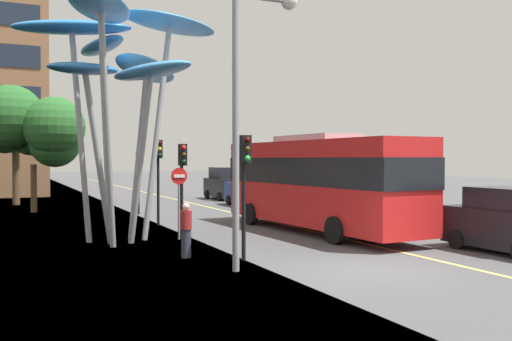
# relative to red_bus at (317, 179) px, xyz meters

# --- Properties ---
(ground) EXTENTS (120.00, 240.00, 0.10)m
(ground) POSITION_rel_red_bus_xyz_m (-3.42, -7.28, -2.16)
(ground) COLOR #4C4C4F
(red_bus) EXTENTS (3.13, 11.19, 3.86)m
(red_bus) POSITION_rel_red_bus_xyz_m (0.00, 0.00, 0.00)
(red_bus) COLOR red
(red_bus) RESTS_ON ground
(leaf_sculpture) EXTENTS (7.43, 8.31, 8.33)m
(leaf_sculpture) POSITION_rel_red_bus_xyz_m (-7.73, 0.34, 4.37)
(leaf_sculpture) COLOR #9EA0A5
(leaf_sculpture) RESTS_ON ground
(traffic_light_kerb_near) EXTENTS (0.28, 0.42, 3.59)m
(traffic_light_kerb_near) POSITION_rel_red_bus_xyz_m (-5.13, -4.70, 0.50)
(traffic_light_kerb_near) COLOR black
(traffic_light_kerb_near) RESTS_ON ground
(traffic_light_kerb_far) EXTENTS (0.28, 0.42, 3.47)m
(traffic_light_kerb_far) POSITION_rel_red_bus_xyz_m (-5.38, 0.58, 0.41)
(traffic_light_kerb_far) COLOR black
(traffic_light_kerb_far) RESTS_ON ground
(traffic_light_island_mid) EXTENTS (0.28, 0.42, 3.75)m
(traffic_light_island_mid) POSITION_rel_red_bus_xyz_m (-5.20, 4.72, 0.60)
(traffic_light_island_mid) COLOR black
(traffic_light_island_mid) RESTS_ON ground
(traffic_light_opposite) EXTENTS (0.28, 0.42, 3.29)m
(traffic_light_opposite) POSITION_rel_red_bus_xyz_m (-4.90, 9.99, 0.28)
(traffic_light_opposite) COLOR black
(traffic_light_opposite) RESTS_ON ground
(car_parked_near) EXTENTS (2.08, 3.99, 2.03)m
(car_parked_near) POSITION_rel_red_bus_xyz_m (2.91, -6.81, -1.15)
(car_parked_near) COLOR black
(car_parked_near) RESTS_ON ground
(car_parked_mid) EXTENTS (2.02, 4.32, 2.05)m
(car_parked_mid) POSITION_rel_red_bus_xyz_m (3.27, -0.34, -1.15)
(car_parked_mid) COLOR silver
(car_parked_mid) RESTS_ON ground
(car_parked_far) EXTENTS (1.96, 4.13, 2.11)m
(car_parked_far) POSITION_rel_red_bus_xyz_m (2.87, 6.69, -1.11)
(car_parked_far) COLOR gold
(car_parked_far) RESTS_ON ground
(car_side_street) EXTENTS (1.96, 4.42, 2.12)m
(car_side_street) POSITION_rel_red_bus_xyz_m (2.55, 12.40, -1.11)
(car_side_street) COLOR navy
(car_side_street) RESTS_ON ground
(car_far_side) EXTENTS (1.94, 4.21, 2.31)m
(car_far_side) POSITION_rel_red_bus_xyz_m (3.17, 18.46, -1.03)
(car_far_side) COLOR black
(car_far_side) RESTS_ON ground
(street_lamp) EXTENTS (1.86, 0.44, 7.36)m
(street_lamp) POSITION_rel_red_bus_xyz_m (-5.50, -5.98, 2.63)
(street_lamp) COLOR gray
(street_lamp) RESTS_ON ground
(tree_pavement_near) EXTENTS (5.50, 4.86, 6.93)m
(tree_pavement_near) POSITION_rel_red_bus_xyz_m (-9.93, 13.53, 2.64)
(tree_pavement_near) COLOR brown
(tree_pavement_near) RESTS_ON ground
(tree_pavement_far) EXTENTS (4.61, 4.52, 7.21)m
(tree_pavement_far) POSITION_rel_red_bus_xyz_m (-11.26, 19.13, 3.12)
(tree_pavement_far) COLOR brown
(tree_pavement_far) RESTS_ON ground
(pedestrian) EXTENTS (0.34, 0.34, 1.62)m
(pedestrian) POSITION_rel_red_bus_xyz_m (-6.51, -3.51, -1.30)
(pedestrian) COLOR #2D3342
(pedestrian) RESTS_ON ground
(no_entry_sign) EXTENTS (0.60, 0.12, 2.60)m
(no_entry_sign) POSITION_rel_red_bus_xyz_m (-5.62, 0.20, -0.38)
(no_entry_sign) COLOR gray
(no_entry_sign) RESTS_ON ground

